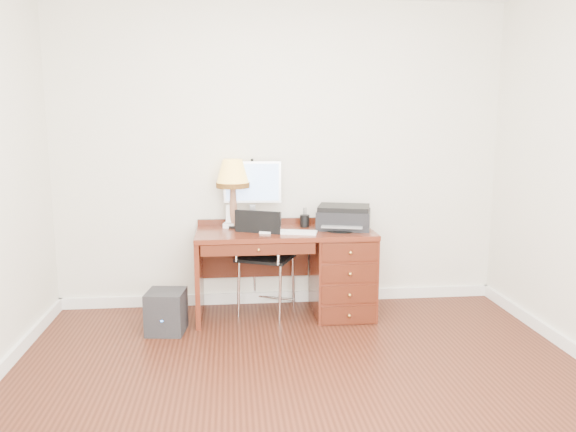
{
  "coord_description": "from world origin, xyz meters",
  "views": [
    {
      "loc": [
        -0.45,
        -3.26,
        1.69
      ],
      "look_at": [
        0.01,
        1.2,
        0.91
      ],
      "focal_mm": 35.0,
      "sensor_mm": 36.0,
      "label": 1
    }
  ],
  "objects": [
    {
      "name": "mouse_pad",
      "position": [
        0.47,
        1.32,
        0.76
      ],
      "size": [
        0.24,
        0.24,
        0.05
      ],
      "color": "black",
      "rests_on": "desk"
    },
    {
      "name": "equipment_box",
      "position": [
        -0.98,
        1.09,
        0.17
      ],
      "size": [
        0.33,
        0.33,
        0.34
      ],
      "primitive_type": "cube",
      "rotation": [
        0.0,
        0.0,
        -0.13
      ],
      "color": "black",
      "rests_on": "ground"
    },
    {
      "name": "printer",
      "position": [
        0.52,
        1.43,
        0.85
      ],
      "size": [
        0.53,
        0.46,
        0.2
      ],
      "rotation": [
        0.0,
        0.0,
        -0.27
      ],
      "color": "black",
      "rests_on": "desk"
    },
    {
      "name": "room_shell",
      "position": [
        0.0,
        0.63,
        0.05
      ],
      "size": [
        4.0,
        4.0,
        4.0
      ],
      "color": "silver",
      "rests_on": "ground"
    },
    {
      "name": "phone",
      "position": [
        -0.47,
        1.57,
        0.81
      ],
      "size": [
        0.11,
        0.11,
        0.2
      ],
      "rotation": [
        0.0,
        0.0,
        -0.21
      ],
      "color": "white",
      "rests_on": "desk"
    },
    {
      "name": "desk",
      "position": [
        0.32,
        1.4,
        0.41
      ],
      "size": [
        1.5,
        0.67,
        0.75
      ],
      "color": "#5D2213",
      "rests_on": "ground"
    },
    {
      "name": "chair",
      "position": [
        -0.15,
        1.43,
        0.57
      ],
      "size": [
        0.58,
        0.59,
        0.94
      ],
      "rotation": [
        0.0,
        0.0,
        -0.41
      ],
      "color": "black",
      "rests_on": "ground"
    },
    {
      "name": "monitor",
      "position": [
        -0.27,
        1.59,
        1.11
      ],
      "size": [
        0.5,
        0.17,
        0.57
      ],
      "rotation": [
        0.0,
        0.0,
        -0.06
      ],
      "color": "silver",
      "rests_on": "desk"
    },
    {
      "name": "leg_lamp",
      "position": [
        -0.43,
        1.57,
        1.18
      ],
      "size": [
        0.29,
        0.29,
        0.59
      ],
      "color": "black",
      "rests_on": "desk"
    },
    {
      "name": "keyboard",
      "position": [
        0.02,
        1.28,
        0.76
      ],
      "size": [
        0.49,
        0.25,
        0.02
      ],
      "primitive_type": "cube",
      "rotation": [
        0.0,
        0.0,
        -0.26
      ],
      "color": "white",
      "rests_on": "desk"
    },
    {
      "name": "pen_cup",
      "position": [
        0.19,
        1.53,
        0.8
      ],
      "size": [
        0.08,
        0.08,
        0.11
      ],
      "primitive_type": "cylinder",
      "color": "black",
      "rests_on": "desk"
    },
    {
      "name": "ground",
      "position": [
        0.0,
        0.0,
        0.0
      ],
      "size": [
        4.0,
        4.0,
        0.0
      ],
      "primitive_type": "plane",
      "color": "#36160C",
      "rests_on": "ground"
    }
  ]
}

